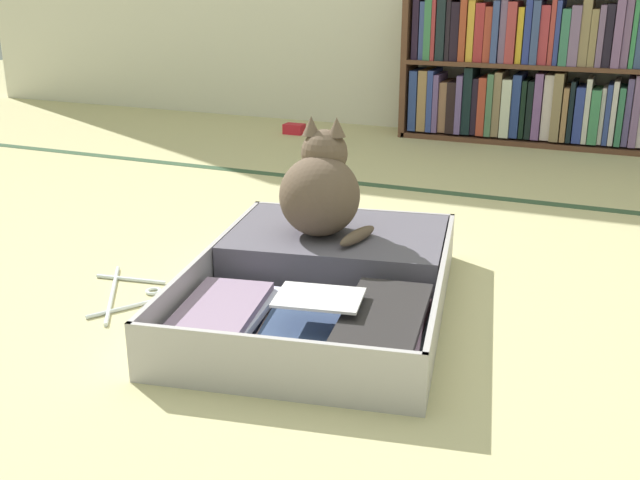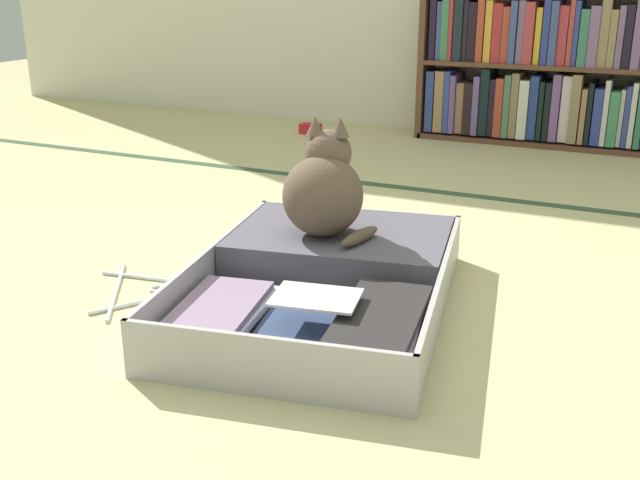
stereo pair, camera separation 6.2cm
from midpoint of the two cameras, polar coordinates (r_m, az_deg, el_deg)
ground_plane at (r=1.72m, az=-2.22°, el=-6.86°), size 10.00×10.00×0.00m
tatami_border at (r=2.83m, az=8.48°, el=3.62°), size 4.80×0.05×0.00m
bookshelf at (r=3.70m, az=18.23°, el=12.11°), size 1.62×0.22×0.74m
open_suitcase at (r=1.87m, az=-0.34°, el=-2.83°), size 0.72×0.94×0.13m
black_cat at (r=1.92m, az=-0.82°, el=3.79°), size 0.26×0.24×0.30m
clothes_hanger at (r=1.97m, az=-15.32°, el=-3.90°), size 0.25×0.31×0.01m
small_red_pouch at (r=3.86m, az=-2.44°, el=8.40°), size 0.10×0.07×0.05m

